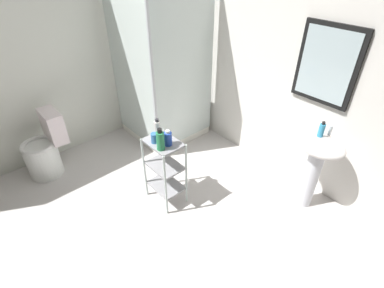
{
  "coord_description": "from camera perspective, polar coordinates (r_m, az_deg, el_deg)",
  "views": [
    {
      "loc": [
        1.65,
        -0.81,
        2.3
      ],
      "look_at": [
        0.12,
        0.54,
        0.86
      ],
      "focal_mm": 27.08,
      "sensor_mm": 36.0,
      "label": 1
    }
  ],
  "objects": [
    {
      "name": "toilet",
      "position": [
        3.74,
        -26.91,
        -1.09
      ],
      "size": [
        0.37,
        0.49,
        0.76
      ],
      "color": "white",
      "rests_on": "ground_plane"
    },
    {
      "name": "hand_soap_bottle",
      "position": [
        2.9,
        24.15,
        2.56
      ],
      "size": [
        0.05,
        0.05,
        0.15
      ],
      "color": "#389ED1",
      "rests_on": "pedestal_sink"
    },
    {
      "name": "shampoo_bottle_blue",
      "position": [
        2.66,
        -4.77,
        1.1
      ],
      "size": [
        0.08,
        0.08,
        0.16
      ],
      "color": "blue",
      "rests_on": "storage_cart"
    },
    {
      "name": "pedestal_sink",
      "position": [
        3.01,
        23.23,
        -2.87
      ],
      "size": [
        0.46,
        0.37,
        0.81
      ],
      "color": "white",
      "rests_on": "ground_plane"
    },
    {
      "name": "rinse_cup",
      "position": [
        2.72,
        -7.41,
        1.18
      ],
      "size": [
        0.07,
        0.07,
        0.1
      ],
      "primitive_type": "cylinder",
      "color": "#3870B2",
      "rests_on": "storage_cart"
    },
    {
      "name": "sink_faucet",
      "position": [
        2.96,
        25.58,
        2.4
      ],
      "size": [
        0.03,
        0.03,
        0.1
      ],
      "primitive_type": "cylinder",
      "color": "silver",
      "rests_on": "pedestal_sink"
    },
    {
      "name": "wall_left",
      "position": [
        3.74,
        -28.25,
        14.98
      ],
      "size": [
        0.1,
        4.2,
        2.5
      ],
      "primitive_type": "cube",
      "color": "white",
      "rests_on": "ground_plane"
    },
    {
      "name": "ground_plane",
      "position": [
        2.95,
        -9.95,
        -17.0
      ],
      "size": [
        4.2,
        4.2,
        0.02
      ],
      "primitive_type": "cube",
      "color": "silver"
    },
    {
      "name": "wall_back",
      "position": [
        3.29,
        16.55,
        15.33
      ],
      "size": [
        4.2,
        0.14,
        2.5
      ],
      "color": "white",
      "rests_on": "ground_plane"
    },
    {
      "name": "shower_stall",
      "position": [
        3.94,
        -5.79,
        7.33
      ],
      "size": [
        0.92,
        0.92,
        2.0
      ],
      "color": "white",
      "rests_on": "ground_plane"
    },
    {
      "name": "body_wash_bottle_green",
      "position": [
        2.59,
        -6.25,
        0.72
      ],
      "size": [
        0.07,
        0.07,
        0.22
      ],
      "color": "#2B8D54",
      "rests_on": "storage_cart"
    },
    {
      "name": "lotion_bottle_white",
      "position": [
        2.81,
        -6.83,
        3.17
      ],
      "size": [
        0.06,
        0.06,
        0.18
      ],
      "color": "silver",
      "rests_on": "storage_cart"
    },
    {
      "name": "storage_cart",
      "position": [
        2.93,
        -5.39,
        -4.45
      ],
      "size": [
        0.38,
        0.28,
        0.74
      ],
      "color": "silver",
      "rests_on": "ground_plane"
    }
  ]
}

